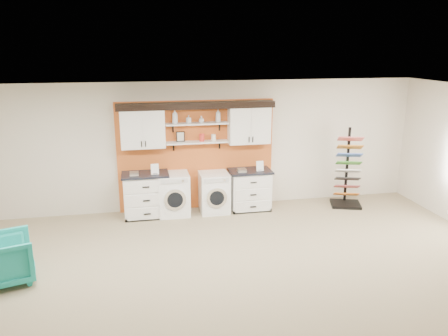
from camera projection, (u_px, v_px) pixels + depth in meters
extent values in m
plane|color=gray|center=(236.00, 305.00, 6.11)|extent=(10.00, 10.00, 0.00)
plane|color=white|center=(238.00, 105.00, 5.36)|extent=(10.00, 10.00, 0.00)
plane|color=beige|center=(196.00, 146.00, 9.51)|extent=(10.00, 0.00, 10.00)
cube|color=#BE5620|center=(197.00, 155.00, 9.53)|extent=(3.40, 0.07, 2.40)
cube|color=white|center=(143.00, 128.00, 8.98)|extent=(0.90, 0.34, 0.84)
cube|color=white|center=(132.00, 130.00, 8.77)|extent=(0.42, 0.01, 0.78)
cube|color=white|center=(154.00, 129.00, 8.86)|extent=(0.42, 0.01, 0.78)
cube|color=white|center=(249.00, 124.00, 9.41)|extent=(0.90, 0.34, 0.84)
cube|color=white|center=(241.00, 126.00, 9.20)|extent=(0.42, 0.01, 0.78)
cube|color=white|center=(261.00, 125.00, 9.28)|extent=(0.42, 0.01, 0.78)
cube|color=white|center=(197.00, 142.00, 9.29)|extent=(1.32, 0.28, 0.03)
cube|color=white|center=(197.00, 124.00, 9.18)|extent=(1.32, 0.28, 0.03)
cube|color=black|center=(197.00, 104.00, 9.09)|extent=(3.30, 0.40, 0.10)
cube|color=black|center=(198.00, 109.00, 8.93)|extent=(3.30, 0.04, 0.04)
cube|color=black|center=(180.00, 137.00, 9.24)|extent=(0.18, 0.02, 0.22)
cube|color=beige|center=(181.00, 137.00, 9.23)|extent=(0.14, 0.01, 0.18)
cylinder|color=red|center=(202.00, 138.00, 9.28)|extent=(0.11, 0.11, 0.16)
cylinder|color=silver|center=(213.00, 138.00, 9.33)|extent=(0.10, 0.10, 0.14)
cube|color=white|center=(146.00, 196.00, 9.22)|extent=(0.91, 0.60, 0.91)
cube|color=black|center=(147.00, 219.00, 9.08)|extent=(0.91, 0.06, 0.07)
cube|color=black|center=(145.00, 174.00, 9.10)|extent=(0.97, 0.66, 0.04)
cube|color=white|center=(146.00, 187.00, 8.86)|extent=(0.83, 0.02, 0.25)
cube|color=white|center=(147.00, 200.00, 8.94)|extent=(0.83, 0.02, 0.25)
cube|color=white|center=(147.00, 214.00, 9.01)|extent=(0.83, 0.02, 0.25)
cube|color=white|center=(250.00, 190.00, 9.66)|extent=(0.86, 0.60, 0.86)
cube|color=black|center=(252.00, 211.00, 9.51)|extent=(0.86, 0.06, 0.07)
cube|color=black|center=(250.00, 171.00, 9.54)|extent=(0.91, 0.66, 0.04)
cube|color=white|center=(253.00, 182.00, 9.29)|extent=(0.78, 0.02, 0.24)
cube|color=white|center=(253.00, 195.00, 9.37)|extent=(0.78, 0.02, 0.24)
cube|color=white|center=(253.00, 207.00, 9.44)|extent=(0.78, 0.02, 0.24)
cube|color=white|center=(174.00, 194.00, 9.33)|extent=(0.65, 0.66, 0.91)
cube|color=silver|center=(174.00, 181.00, 8.91)|extent=(0.56, 0.02, 0.10)
cylinder|color=silver|center=(175.00, 200.00, 9.02)|extent=(0.46, 0.05, 0.46)
cylinder|color=black|center=(175.00, 200.00, 9.00)|extent=(0.33, 0.03, 0.33)
cube|color=white|center=(214.00, 192.00, 9.50)|extent=(0.62, 0.66, 0.87)
cube|color=silver|center=(217.00, 180.00, 9.09)|extent=(0.53, 0.02, 0.09)
cylinder|color=silver|center=(217.00, 198.00, 9.19)|extent=(0.44, 0.05, 0.44)
cylinder|color=black|center=(217.00, 198.00, 9.17)|extent=(0.31, 0.03, 0.31)
cube|color=black|center=(345.00, 204.00, 9.93)|extent=(0.78, 0.71, 0.06)
cube|color=black|center=(347.00, 165.00, 9.88)|extent=(0.07, 0.07, 1.72)
cube|color=orange|center=(346.00, 194.00, 9.89)|extent=(0.60, 0.45, 0.15)
cube|color=brown|center=(347.00, 186.00, 9.84)|extent=(0.60, 0.45, 0.15)
cube|color=black|center=(347.00, 179.00, 9.79)|extent=(0.60, 0.45, 0.15)
cube|color=white|center=(348.00, 171.00, 9.74)|extent=(0.60, 0.45, 0.15)
cube|color=#358323|center=(349.00, 163.00, 9.69)|extent=(0.60, 0.45, 0.15)
cube|color=blue|center=(349.00, 155.00, 9.64)|extent=(0.60, 0.45, 0.15)
cube|color=orange|center=(350.00, 147.00, 9.59)|extent=(0.60, 0.45, 0.15)
cube|color=#F66D73|center=(351.00, 139.00, 9.54)|extent=(0.60, 0.45, 0.15)
imported|color=teal|center=(5.00, 259.00, 6.64)|extent=(1.01, 0.99, 0.74)
imported|color=silver|center=(175.00, 116.00, 9.05)|extent=(0.15, 0.15, 0.30)
imported|color=silver|center=(189.00, 119.00, 9.12)|extent=(0.11, 0.11, 0.17)
imported|color=silver|center=(201.00, 119.00, 9.18)|extent=(0.11, 0.11, 0.14)
imported|color=silver|center=(218.00, 115.00, 9.22)|extent=(0.15, 0.15, 0.29)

